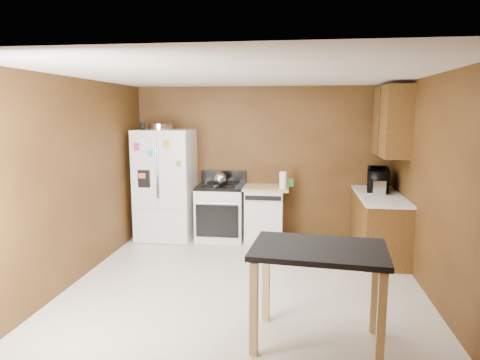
% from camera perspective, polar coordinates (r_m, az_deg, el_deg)
% --- Properties ---
extents(floor, '(4.50, 4.50, 0.00)m').
position_cam_1_polar(floor, '(5.31, 0.69, -14.03)').
color(floor, beige).
rests_on(floor, ground).
extents(ceiling, '(4.50, 4.50, 0.00)m').
position_cam_1_polar(ceiling, '(4.90, 0.74, 13.93)').
color(ceiling, white).
rests_on(ceiling, ground).
extents(wall_back, '(4.20, 0.00, 4.20)m').
position_cam_1_polar(wall_back, '(7.17, 2.88, 2.40)').
color(wall_back, '#573917').
rests_on(wall_back, ground).
extents(wall_front, '(4.20, 0.00, 4.20)m').
position_cam_1_polar(wall_front, '(2.80, -4.90, -8.39)').
color(wall_front, '#573917').
rests_on(wall_front, ground).
extents(wall_left, '(0.00, 4.50, 4.50)m').
position_cam_1_polar(wall_left, '(5.61, -21.11, -0.10)').
color(wall_left, '#573917').
rests_on(wall_left, ground).
extents(wall_right, '(0.00, 4.50, 4.50)m').
position_cam_1_polar(wall_right, '(5.15, 24.59, -1.09)').
color(wall_right, '#573917').
rests_on(wall_right, ground).
extents(roasting_pan, '(0.39, 0.39, 0.10)m').
position_cam_1_polar(roasting_pan, '(7.04, -10.52, 7.01)').
color(roasting_pan, silver).
rests_on(roasting_pan, refrigerator).
extents(pen_cup, '(0.08, 0.08, 0.12)m').
position_cam_1_polar(pen_cup, '(7.05, -12.88, 7.02)').
color(pen_cup, black).
rests_on(pen_cup, refrigerator).
extents(kettle, '(0.21, 0.21, 0.21)m').
position_cam_1_polar(kettle, '(6.93, -2.67, 0.12)').
color(kettle, silver).
rests_on(kettle, gas_range).
extents(paper_towel, '(0.15, 0.15, 0.27)m').
position_cam_1_polar(paper_towel, '(6.74, 5.75, -0.03)').
color(paper_towel, white).
rests_on(paper_towel, dishwasher).
extents(green_canister, '(0.13, 0.13, 0.12)m').
position_cam_1_polar(green_canister, '(6.99, 6.77, -0.32)').
color(green_canister, green).
rests_on(green_canister, dishwasher).
extents(toaster, '(0.18, 0.29, 0.21)m').
position_cam_1_polar(toaster, '(6.55, 17.89, -0.85)').
color(toaster, silver).
rests_on(toaster, right_cabinets).
extents(microwave, '(0.46, 0.61, 0.31)m').
position_cam_1_polar(microwave, '(6.84, 17.89, -0.01)').
color(microwave, black).
rests_on(microwave, right_cabinets).
extents(refrigerator, '(0.90, 0.80, 1.80)m').
position_cam_1_polar(refrigerator, '(7.15, -9.89, -0.59)').
color(refrigerator, white).
rests_on(refrigerator, ground).
extents(gas_range, '(0.76, 0.68, 1.10)m').
position_cam_1_polar(gas_range, '(7.08, -2.58, -4.18)').
color(gas_range, white).
rests_on(gas_range, ground).
extents(dishwasher, '(0.78, 0.63, 0.89)m').
position_cam_1_polar(dishwasher, '(7.01, 3.27, -4.39)').
color(dishwasher, white).
rests_on(dishwasher, ground).
extents(right_cabinets, '(0.63, 1.58, 2.45)m').
position_cam_1_polar(right_cabinets, '(6.56, 18.49, -1.73)').
color(right_cabinets, brown).
rests_on(right_cabinets, ground).
extents(island, '(1.24, 0.89, 0.91)m').
position_cam_1_polar(island, '(3.92, 10.41, -10.80)').
color(island, black).
rests_on(island, ground).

